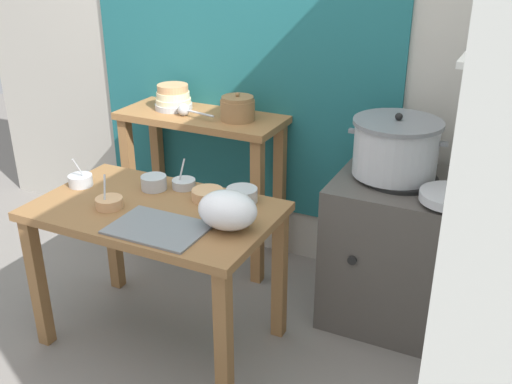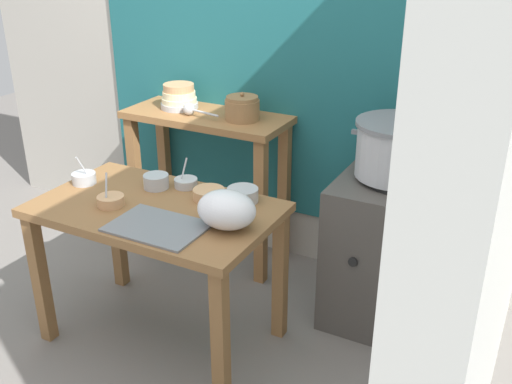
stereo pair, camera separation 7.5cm
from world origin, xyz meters
name	(u,v)px [view 1 (the left image)]	position (x,y,z in m)	size (l,w,h in m)	color
ground_plane	(172,340)	(0.00, 0.00, 0.00)	(9.00, 9.00, 0.00)	gray
wall_back	(281,40)	(0.08, 1.10, 1.30)	(4.40, 0.12, 2.60)	#B2ADA3
prep_table	(156,229)	(-0.05, 0.01, 0.61)	(1.10, 0.66, 0.72)	olive
back_shelf_table	(202,151)	(-0.29, 0.83, 0.68)	(0.96, 0.40, 0.90)	#9E6B3D
stove_block	(392,249)	(0.89, 0.70, 0.38)	(0.60, 0.61, 0.78)	#4C4742
steamer_pot	(396,147)	(0.85, 0.72, 0.92)	(0.47, 0.42, 0.31)	#B7BABF
clay_pot	(238,108)	(-0.05, 0.83, 0.96)	(0.19, 0.19, 0.16)	olive
bowl_stack_enamel	(173,98)	(-0.49, 0.86, 0.97)	(0.22, 0.22, 0.14)	#B7BABF
ladle	(185,110)	(-0.35, 0.77, 0.94)	(0.25, 0.08, 0.07)	#B7BABF
serving_tray	(158,228)	(0.09, -0.16, 0.72)	(0.40, 0.28, 0.01)	slate
plastic_bag	(228,210)	(0.34, -0.02, 0.80)	(0.26, 0.21, 0.16)	white
wide_pan	(452,197)	(1.16, 0.52, 0.80)	(0.28, 0.28, 0.04)	#B7BABF
prep_bowl_0	(80,180)	(-0.51, 0.05, 0.75)	(0.12, 0.12, 0.15)	#B7BABF
prep_bowl_1	(154,182)	(-0.17, 0.18, 0.76)	(0.12, 0.12, 0.07)	#B7BABF
prep_bowl_2	(208,194)	(0.13, 0.19, 0.75)	(0.15, 0.15, 0.05)	tan
prep_bowl_3	(109,202)	(-0.23, -0.08, 0.75)	(0.12, 0.12, 0.15)	tan
prep_bowl_4	(242,194)	(0.28, 0.24, 0.75)	(0.14, 0.14, 0.06)	#B7BABF
prep_bowl_5	(184,183)	(-0.05, 0.25, 0.74)	(0.11, 0.11, 0.14)	#B7BABF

